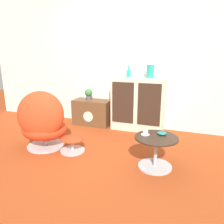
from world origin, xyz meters
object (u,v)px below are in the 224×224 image
(egg_chair, at_px, (43,123))
(potted_plant, at_px, (89,94))
(sideboard, at_px, (138,104))
(teacup, at_px, (145,133))
(tv_console, at_px, (92,112))
(ottoman, at_px, (72,142))
(vase_leftmost, at_px, (129,73))
(bowl, at_px, (162,133))
(vase_inner_left, at_px, (151,71))
(coffee_table, at_px, (156,150))

(egg_chair, relative_size, potted_plant, 4.12)
(sideboard, relative_size, teacup, 9.10)
(tv_console, height_order, ottoman, tv_console)
(vase_leftmost, bearing_deg, bowl, -56.48)
(potted_plant, bearing_deg, ottoman, -74.75)
(sideboard, height_order, vase_inner_left, vase_inner_left)
(sideboard, height_order, egg_chair, sideboard)
(teacup, relative_size, bowl, 0.90)
(potted_plant, bearing_deg, vase_inner_left, 0.53)
(egg_chair, xyz_separation_m, teacup, (1.56, 0.03, 0.03))
(coffee_table, height_order, bowl, bowl)
(sideboard, distance_m, egg_chair, 1.77)
(potted_plant, bearing_deg, coffee_table, -39.84)
(sideboard, height_order, ottoman, sideboard)
(bowl, bearing_deg, tv_console, 142.21)
(ottoman, distance_m, teacup, 1.13)
(ottoman, bearing_deg, sideboard, 62.47)
(egg_chair, height_order, vase_inner_left, vase_inner_left)
(tv_console, distance_m, potted_plant, 0.39)
(vase_inner_left, bearing_deg, teacup, -80.86)
(vase_leftmost, bearing_deg, sideboard, -1.13)
(egg_chair, bearing_deg, vase_inner_left, 44.89)
(teacup, bearing_deg, sideboard, 107.78)
(egg_chair, distance_m, teacup, 1.56)
(ottoman, distance_m, vase_inner_left, 1.84)
(coffee_table, distance_m, potted_plant, 2.11)
(egg_chair, bearing_deg, potted_plant, 85.00)
(tv_console, relative_size, ottoman, 2.07)
(sideboard, height_order, potted_plant, sideboard)
(bowl, bearing_deg, potted_plant, 143.48)
(tv_console, relative_size, vase_inner_left, 3.21)
(tv_console, bearing_deg, vase_inner_left, 0.59)
(ottoman, xyz_separation_m, potted_plant, (-0.35, 1.29, 0.49))
(bowl, bearing_deg, ottoman, -176.88)
(potted_plant, height_order, teacup, potted_plant)
(vase_inner_left, distance_m, potted_plant, 1.32)
(egg_chair, relative_size, coffee_table, 1.69)
(egg_chair, relative_size, teacup, 8.46)
(sideboard, xyz_separation_m, vase_inner_left, (0.21, 0.00, 0.61))
(sideboard, bearing_deg, egg_chair, -130.42)
(ottoman, distance_m, vase_leftmost, 1.66)
(tv_console, xyz_separation_m, coffee_table, (1.52, -1.33, -0.01))
(vase_inner_left, height_order, teacup, vase_inner_left)
(coffee_table, bearing_deg, vase_leftmost, 119.65)
(coffee_table, height_order, potted_plant, potted_plant)
(vase_inner_left, bearing_deg, potted_plant, -179.47)
(ottoman, distance_m, bowl, 1.33)
(egg_chair, height_order, ottoman, egg_chair)
(sideboard, distance_m, potted_plant, 1.04)
(sideboard, xyz_separation_m, ottoman, (-0.68, -1.30, -0.35))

